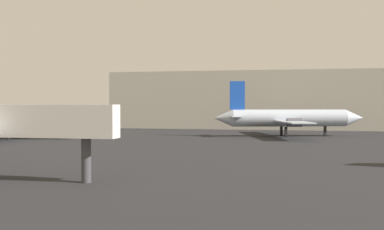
% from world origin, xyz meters
% --- Properties ---
extents(airplane_distant, '(25.88, 21.03, 8.90)m').
position_xyz_m(airplane_distant, '(-42.22, 61.49, 2.80)').
color(airplane_distant, silver).
rests_on(airplane_distant, ground_plane).
extents(airplane_far_left, '(25.66, 25.01, 9.43)m').
position_xyz_m(airplane_far_left, '(-0.64, 78.27, 3.14)').
color(airplane_far_left, '#B2BCCC').
rests_on(airplane_far_left, ground_plane).
extents(terminal_building, '(89.90, 25.86, 12.71)m').
position_xyz_m(terminal_building, '(3.24, 110.89, 6.35)').
color(terminal_building, beige).
rests_on(terminal_building, ground_plane).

